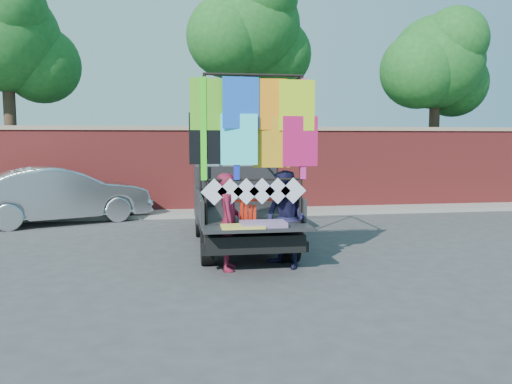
{
  "coord_description": "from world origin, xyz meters",
  "views": [
    {
      "loc": [
        -1.4,
        -8.27,
        2.21
      ],
      "look_at": [
        -0.06,
        0.29,
        1.3
      ],
      "focal_mm": 35.0,
      "sensor_mm": 36.0,
      "label": 1
    }
  ],
  "objects": [
    {
      "name": "streamer_bundle",
      "position": [
        -0.18,
        0.01,
        1.01
      ],
      "size": [
        0.88,
        0.15,
        0.61
      ],
      "color": "red",
      "rests_on": "ground"
    },
    {
      "name": "tree_left",
      "position": [
        -6.48,
        8.12,
        5.12
      ],
      "size": [
        4.2,
        3.3,
        7.05
      ],
      "color": "#38281C",
      "rests_on": "ground"
    },
    {
      "name": "woman",
      "position": [
        -0.57,
        0.02,
        0.83
      ],
      "size": [
        0.48,
        0.66,
        1.66
      ],
      "primitive_type": "imported",
      "rotation": [
        0.0,
        0.0,
        1.42
      ],
      "color": "maroon",
      "rests_on": "ground"
    },
    {
      "name": "curb",
      "position": [
        0.0,
        6.3,
        0.06
      ],
      "size": [
        30.0,
        1.2,
        0.12
      ],
      "primitive_type": "cube",
      "color": "gray",
      "rests_on": "ground"
    },
    {
      "name": "tree_right",
      "position": [
        7.52,
        8.12,
        4.75
      ],
      "size": [
        4.2,
        3.3,
        6.62
      ],
      "color": "#38281C",
      "rests_on": "ground"
    },
    {
      "name": "ground",
      "position": [
        0.0,
        0.0,
        0.0
      ],
      "size": [
        90.0,
        90.0,
        0.0
      ],
      "primitive_type": "plane",
      "color": "#38383A",
      "rests_on": "ground"
    },
    {
      "name": "tree_mid",
      "position": [
        1.02,
        8.12,
        5.7
      ],
      "size": [
        4.2,
        3.3,
        7.73
      ],
      "color": "#38281C",
      "rests_on": "ground"
    },
    {
      "name": "man",
      "position": [
        0.41,
        0.02,
        0.84
      ],
      "size": [
        0.98,
        1.04,
        1.69
      ],
      "primitive_type": "imported",
      "rotation": [
        0.0,
        0.0,
        -0.98
      ],
      "color": "#171638",
      "rests_on": "ground"
    },
    {
      "name": "pickup_truck",
      "position": [
        -0.16,
        2.47,
        0.83
      ],
      "size": [
        2.08,
        5.22,
        3.28
      ],
      "color": "black",
      "rests_on": "ground"
    },
    {
      "name": "brick_wall",
      "position": [
        0.0,
        7.0,
        1.33
      ],
      "size": [
        30.0,
        0.45,
        2.61
      ],
      "color": "maroon",
      "rests_on": "ground"
    },
    {
      "name": "sedan",
      "position": [
        -4.49,
        5.57,
        0.74
      ],
      "size": [
        4.78,
        3.17,
        1.49
      ],
      "primitive_type": "imported",
      "rotation": [
        0.0,
        0.0,
        1.96
      ],
      "color": "silver",
      "rests_on": "ground"
    }
  ]
}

